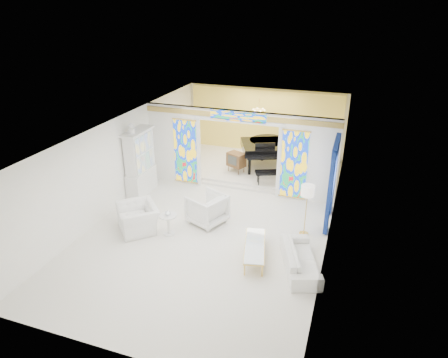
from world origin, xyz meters
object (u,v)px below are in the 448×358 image
at_px(sofa, 300,259).
at_px(tv_console, 236,160).
at_px(armchair_right, 207,209).
at_px(grand_piano, 266,146).
at_px(coffee_table, 255,246).
at_px(armchair_left, 138,218).
at_px(china_cabinet, 140,163).

relative_size(sofa, tv_console, 2.49).
xyz_separation_m(armchair_right, grand_piano, (0.71, 4.82, 0.53)).
bearing_deg(coffee_table, grand_piano, 101.07).
distance_m(armchair_left, grand_piano, 6.46).
bearing_deg(sofa, armchair_left, 66.95).
bearing_deg(sofa, grand_piano, 2.30).
distance_m(armchair_right, coffee_table, 2.34).
relative_size(armchair_right, tv_console, 1.30).
distance_m(armchair_left, coffee_table, 3.75).
distance_m(china_cabinet, grand_piano, 5.18).
bearing_deg(coffee_table, tv_console, 112.62).
relative_size(armchair_left, sofa, 0.62).
bearing_deg(china_cabinet, tv_console, 43.04).
height_order(armchair_right, grand_piano, grand_piano).
bearing_deg(sofa, china_cabinet, 47.71).
relative_size(armchair_left, tv_console, 1.54).
bearing_deg(armchair_right, coffee_table, 78.32).
height_order(coffee_table, grand_piano, grand_piano).
bearing_deg(tv_console, armchair_right, -61.88).
distance_m(sofa, tv_console, 6.24).
relative_size(china_cabinet, sofa, 1.34).
relative_size(china_cabinet, tv_console, 3.34).
height_order(armchair_right, coffee_table, armchair_right).
xyz_separation_m(armchair_left, armchair_right, (1.82, 1.09, 0.07)).
bearing_deg(armchair_right, china_cabinet, -88.41).
xyz_separation_m(china_cabinet, armchair_left, (1.18, -2.29, -0.76)).
relative_size(armchair_right, sofa, 0.52).
bearing_deg(grand_piano, coffee_table, -101.60).
bearing_deg(grand_piano, sofa, -91.17).
bearing_deg(tv_console, coffee_table, -42.66).
distance_m(armchair_right, sofa, 3.48).
distance_m(china_cabinet, coffee_table, 5.59).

